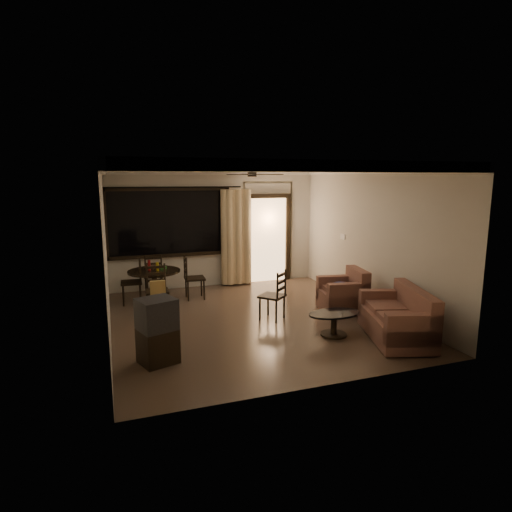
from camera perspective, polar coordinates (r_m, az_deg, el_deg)
name	(u,v)px	position (r m, az deg, el deg)	size (l,w,h in m)	color
ground	(252,319)	(8.04, -0.50, -8.41)	(5.50, 5.50, 0.00)	#7F6651
room_shell	(252,213)	(9.51, -0.56, 5.80)	(5.50, 6.70, 5.50)	beige
dining_table	(154,277)	(9.24, -13.40, -2.73)	(1.09, 1.09, 0.90)	black
dining_chair_west	(132,290)	(9.31, -16.16, -4.40)	(0.44, 0.44, 0.95)	black
dining_chair_east	(194,286)	(9.38, -8.23, -3.97)	(0.44, 0.44, 0.95)	black
dining_chair_south	(158,299)	(8.47, -13.00, -5.55)	(0.44, 0.50, 0.95)	black
dining_chair_north	(154,283)	(9.82, -13.47, -3.50)	(0.44, 0.44, 0.95)	black
tv_cabinet	(157,331)	(6.27, -13.01, -9.69)	(0.60, 0.58, 0.94)	black
sofa	(399,319)	(7.39, 18.58, -8.03)	(1.24, 1.71, 0.82)	#492B22
armchair	(345,294)	(8.60, 11.73, -5.01)	(0.94, 0.94, 0.82)	#492B22
coffee_table	(334,320)	(7.30, 10.36, -8.42)	(0.89, 0.54, 0.39)	black
side_chair	(273,305)	(7.96, 2.24, -6.52)	(0.58, 0.58, 0.94)	black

